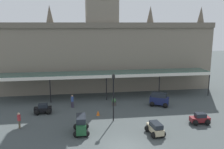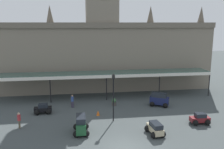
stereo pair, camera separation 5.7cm
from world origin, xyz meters
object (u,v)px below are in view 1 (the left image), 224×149
at_px(pedestrian_crossing_forecourt, 19,120).
at_px(traffic_cone, 98,113).
at_px(car_green_van, 81,125).
at_px(car_maroon_sedan, 200,119).
at_px(car_black_sedan, 43,109).
at_px(car_beige_estate, 155,129).
at_px(car_navy_van, 159,100).
at_px(planter_near_kerb, 114,102).
at_px(victorian_lamppost, 113,92).
at_px(pedestrian_near_entrance, 72,101).

height_order(pedestrian_crossing_forecourt, traffic_cone, pedestrian_crossing_forecourt).
relative_size(pedestrian_crossing_forecourt, traffic_cone, 2.77).
distance_m(car_green_van, car_maroon_sedan, 12.71).
height_order(car_black_sedan, pedestrian_crossing_forecourt, pedestrian_crossing_forecourt).
xyz_separation_m(car_beige_estate, car_maroon_sedan, (5.57, 1.84, -0.06)).
bearing_deg(car_beige_estate, car_black_sedan, 147.48).
bearing_deg(car_navy_van, planter_near_kerb, 169.69).
bearing_deg(victorian_lamppost, planter_near_kerb, 80.90).
bearing_deg(pedestrian_near_entrance, planter_near_kerb, 0.45).
bearing_deg(pedestrian_near_entrance, car_maroon_sedan, -27.69).
xyz_separation_m(pedestrian_near_entrance, pedestrian_crossing_forecourt, (-5.31, -5.60, 0.00)).
relative_size(traffic_cone, planter_near_kerb, 0.63).
distance_m(car_green_van, car_black_sedan, 7.52).
bearing_deg(car_navy_van, car_black_sedan, -177.56).
bearing_deg(car_navy_van, car_beige_estate, -111.33).
bearing_deg(planter_near_kerb, car_green_van, -119.68).
relative_size(car_green_van, car_black_sedan, 1.14).
distance_m(car_navy_van, car_green_van, 12.24).
bearing_deg(victorian_lamppost, car_navy_van, 31.60).
distance_m(traffic_cone, planter_near_kerb, 4.05).
bearing_deg(traffic_cone, car_black_sedan, 166.20).
relative_size(pedestrian_near_entrance, traffic_cone, 2.77).
distance_m(car_green_van, pedestrian_near_entrance, 7.77).
xyz_separation_m(pedestrian_near_entrance, traffic_cone, (3.03, -3.24, -0.61)).
distance_m(car_navy_van, traffic_cone, 8.51).
bearing_deg(car_beige_estate, car_maroon_sedan, 18.32).
height_order(pedestrian_crossing_forecourt, planter_near_kerb, pedestrian_crossing_forecourt).
bearing_deg(car_green_van, car_navy_van, 33.11).
relative_size(car_navy_van, car_green_van, 1.08).
distance_m(pedestrian_crossing_forecourt, planter_near_kerb, 12.11).
xyz_separation_m(traffic_cone, planter_near_kerb, (2.37, 3.28, 0.19)).
height_order(car_green_van, victorian_lamppost, victorian_lamppost).
xyz_separation_m(car_green_van, traffic_cone, (2.05, 4.46, -0.51)).
height_order(car_green_van, planter_near_kerb, car_green_van).
xyz_separation_m(car_navy_van, car_green_van, (-10.25, -6.68, 0.00)).
relative_size(car_beige_estate, traffic_cone, 3.88).
relative_size(car_navy_van, victorian_lamppost, 0.48).
bearing_deg(pedestrian_near_entrance, pedestrian_crossing_forecourt, -133.47).
bearing_deg(planter_near_kerb, traffic_cone, -125.79).
xyz_separation_m(pedestrian_near_entrance, planter_near_kerb, (5.40, 0.04, -0.42)).
bearing_deg(car_navy_van, pedestrian_crossing_forecourt, -164.51).
relative_size(car_navy_van, car_maroon_sedan, 1.24).
distance_m(car_green_van, car_beige_estate, 7.25).
relative_size(car_navy_van, pedestrian_near_entrance, 1.55).
distance_m(victorian_lamppost, traffic_cone, 3.86).
xyz_separation_m(car_black_sedan, victorian_lamppost, (8.03, -3.47, 2.80)).
distance_m(car_navy_van, car_beige_estate, 8.59).
height_order(pedestrian_near_entrance, traffic_cone, pedestrian_near_entrance).
distance_m(car_green_van, traffic_cone, 4.94).
relative_size(car_beige_estate, pedestrian_near_entrance, 1.40).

